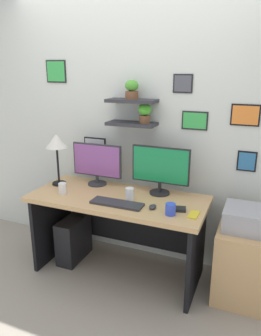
# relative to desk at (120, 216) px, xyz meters

# --- Properties ---
(ground_plane) EXTENTS (8.00, 8.00, 0.00)m
(ground_plane) POSITION_rel_desk_xyz_m (0.00, -0.05, -0.54)
(ground_plane) COLOR gray
(back_wall_assembly) EXTENTS (4.40, 0.24, 2.70)m
(back_wall_assembly) POSITION_rel_desk_xyz_m (0.00, 0.38, 0.82)
(back_wall_assembly) COLOR silver
(back_wall_assembly) RESTS_ON ground
(desk) EXTENTS (1.54, 0.68, 0.75)m
(desk) POSITION_rel_desk_xyz_m (0.00, 0.00, 0.00)
(desk) COLOR tan
(desk) RESTS_ON ground
(monitor_left) EXTENTS (0.50, 0.18, 0.40)m
(monitor_left) POSITION_rel_desk_xyz_m (-0.31, 0.16, 0.43)
(monitor_left) COLOR #2D2D33
(monitor_left) RESTS_ON desk
(monitor_right) EXTENTS (0.52, 0.18, 0.43)m
(monitor_right) POSITION_rel_desk_xyz_m (0.31, 0.16, 0.45)
(monitor_right) COLOR black
(monitor_right) RESTS_ON desk
(keyboard) EXTENTS (0.44, 0.14, 0.02)m
(keyboard) POSITION_rel_desk_xyz_m (0.07, -0.21, 0.22)
(keyboard) COLOR #2D2D33
(keyboard) RESTS_ON desk
(computer_mouse) EXTENTS (0.06, 0.09, 0.03)m
(computer_mouse) POSITION_rel_desk_xyz_m (0.36, -0.17, 0.23)
(computer_mouse) COLOR #2D2D33
(computer_mouse) RESTS_ON desk
(desk_lamp) EXTENTS (0.20, 0.20, 0.49)m
(desk_lamp) POSITION_rel_desk_xyz_m (-0.66, 0.02, 0.61)
(desk_lamp) COLOR black
(desk_lamp) RESTS_ON desk
(cell_phone) EXTENTS (0.08, 0.14, 0.01)m
(cell_phone) POSITION_rel_desk_xyz_m (0.69, -0.17, 0.22)
(cell_phone) COLOR yellow
(cell_phone) RESTS_ON desk
(coffee_mug) EXTENTS (0.08, 0.08, 0.09)m
(coffee_mug) POSITION_rel_desk_xyz_m (0.53, -0.23, 0.26)
(coffee_mug) COLOR blue
(coffee_mug) RESTS_ON desk
(pen_cup) EXTENTS (0.07, 0.07, 0.10)m
(pen_cup) POSITION_rel_desk_xyz_m (-0.48, -0.18, 0.26)
(pen_cup) COLOR white
(pen_cup) RESTS_ON desk
(scissors_tray) EXTENTS (0.14, 0.11, 0.02)m
(scissors_tray) POSITION_rel_desk_xyz_m (0.56, -0.13, 0.23)
(scissors_tray) COLOR black
(scissors_tray) RESTS_ON desk
(water_cup) EXTENTS (0.07, 0.07, 0.11)m
(water_cup) POSITION_rel_desk_xyz_m (0.13, -0.09, 0.27)
(water_cup) COLOR white
(water_cup) RESTS_ON desk
(drawer_cabinet) EXTENTS (0.44, 0.50, 0.61)m
(drawer_cabinet) POSITION_rel_desk_xyz_m (1.09, 0.04, -0.23)
(drawer_cabinet) COLOR tan
(drawer_cabinet) RESTS_ON ground
(printer) EXTENTS (0.38, 0.34, 0.17)m
(printer) POSITION_rel_desk_xyz_m (1.09, 0.04, 0.16)
(printer) COLOR #9E9EA3
(printer) RESTS_ON drawer_cabinet
(computer_tower_left) EXTENTS (0.18, 0.40, 0.43)m
(computer_tower_left) POSITION_rel_desk_xyz_m (-0.50, -0.02, -0.32)
(computer_tower_left) COLOR black
(computer_tower_left) RESTS_ON ground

